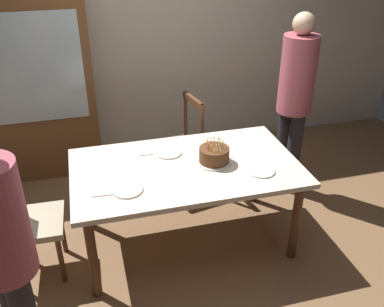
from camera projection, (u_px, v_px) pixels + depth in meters
The scene contains 14 objects.
ground at pixel (186, 240), 3.67m from camera, with size 6.40×6.40×0.00m, color brown.
back_wall at pixel (143, 38), 4.60m from camera, with size 6.40×0.10×2.60m, color beige.
dining_table at pixel (186, 174), 3.35m from camera, with size 1.76×1.02×0.75m.
birthday_cake at pixel (214, 155), 3.32m from camera, with size 0.28×0.28×0.20m.
plate_near_celebrant at pixel (127, 190), 3.00m from camera, with size 0.22×0.22×0.01m, color silver.
plate_far_side at pixel (168, 153), 3.48m from camera, with size 0.22×0.22×0.01m, color silver.
plate_near_guest at pixel (261, 171), 3.23m from camera, with size 0.22×0.22×0.01m, color silver.
fork_near_celebrant at pixel (105, 195), 2.95m from camera, with size 0.18×0.02×0.01m, color silver.
fork_far_side at pixel (149, 154), 3.46m from camera, with size 0.18×0.02×0.01m, color silver.
chair_spindle_back at pixel (178, 147), 4.18m from camera, with size 0.52×0.52×0.95m.
chair_upholstered at pixel (18, 216), 3.10m from camera, with size 0.46×0.45×0.95m.
person_celebrant at pixel (3, 251), 2.20m from camera, with size 0.32×0.32×1.62m.
person_guest at pixel (295, 96), 3.92m from camera, with size 0.32×0.32×1.75m.
china_cabinet at pixel (38, 87), 4.26m from camera, with size 1.10×0.45×1.90m.
Camera 1 is at (-0.69, -2.76, 2.43)m, focal length 39.80 mm.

